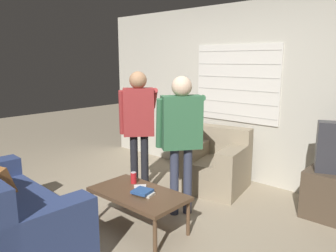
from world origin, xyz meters
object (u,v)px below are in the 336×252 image
couch_blue (1,215)px  soda_can (134,178)px  coffee_table (138,196)px  person_right_standing (181,128)px  armchair_beige (215,165)px  book_stack (143,192)px  person_left_standing (139,118)px  spare_remote (140,186)px

couch_blue → soda_can: bearing=70.9°
coffee_table → person_right_standing: (0.10, 0.58, 0.64)m
armchair_beige → book_stack: size_ratio=4.22×
soda_can → person_left_standing: bearing=130.9°
coffee_table → spare_remote: bearing=127.6°
book_stack → spare_remote: bearing=145.2°
soda_can → armchair_beige: bearing=82.3°
person_right_standing → book_stack: (-0.00, -0.60, -0.57)m
armchair_beige → spare_remote: armchair_beige is taller
coffee_table → person_left_standing: size_ratio=0.63×
coffee_table → spare_remote: (-0.08, 0.10, 0.05)m
person_left_standing → spare_remote: size_ratio=12.91×
armchair_beige → person_left_standing: person_left_standing is taller
couch_blue → person_right_standing: 1.98m
couch_blue → person_left_standing: person_left_standing is taller
couch_blue → person_right_standing: size_ratio=1.17×
soda_can → person_right_standing: bearing=54.4°
spare_remote → soda_can: bearing=-154.3°
couch_blue → soda_can: 1.33m
coffee_table → soda_can: soda_can is taller
coffee_table → person_left_standing: person_left_standing is taller
couch_blue → coffee_table: (0.72, 1.09, 0.04)m
couch_blue → armchair_beige: bearing=78.2°
person_right_standing → spare_remote: 0.78m
armchair_beige → coffee_table: armchair_beige is taller
couch_blue → soda_can: (0.50, 1.23, 0.14)m
soda_can → spare_remote: (0.14, -0.04, -0.05)m
couch_blue → soda_can: couch_blue is taller
armchair_beige → soda_can: armchair_beige is taller
armchair_beige → soda_can: (-0.18, -1.36, 0.14)m
armchair_beige → spare_remote: bearing=77.9°
person_right_standing → couch_blue: bearing=-169.6°
coffee_table → person_left_standing: bearing=135.4°
person_left_standing → soda_can: bearing=-96.9°
soda_can → coffee_table: bearing=-32.5°
coffee_table → person_right_standing: size_ratio=0.64×
person_right_standing → soda_can: person_right_standing is taller
person_left_standing → spare_remote: bearing=-91.1°
couch_blue → soda_can: size_ratio=14.69×
armchair_beige → coffee_table: 1.50m
coffee_table → armchair_beige: bearing=91.3°
person_right_standing → book_stack: 0.82m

